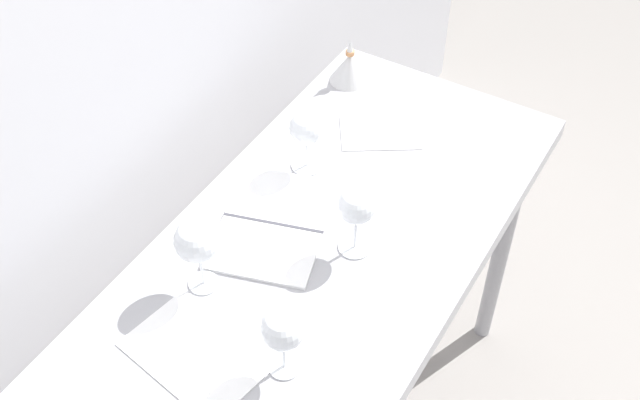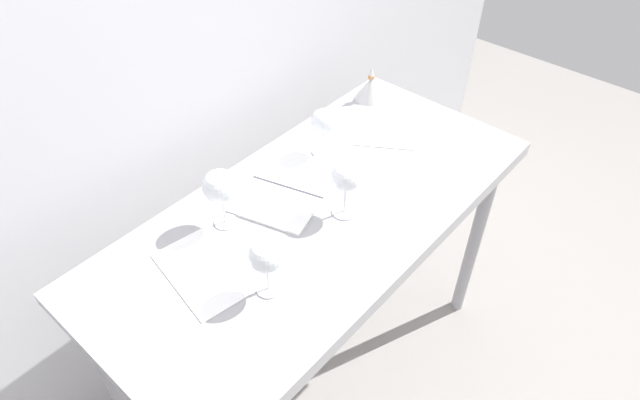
# 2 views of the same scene
# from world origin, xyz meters

# --- Properties ---
(back_wall) EXTENTS (3.80, 0.04, 2.60)m
(back_wall) POSITION_xyz_m (0.00, 0.49, 1.30)
(back_wall) COLOR silver
(back_wall) RESTS_ON ground_plane
(steel_counter) EXTENTS (1.40, 0.65, 0.90)m
(steel_counter) POSITION_xyz_m (0.00, -0.01, 0.79)
(steel_counter) COLOR #9A9A9F
(steel_counter) RESTS_ON ground_plane
(wine_glass_near_left) EXTENTS (0.09, 0.09, 0.17)m
(wine_glass_near_left) POSITION_xyz_m (-0.30, -0.11, 1.02)
(wine_glass_near_left) COLOR white
(wine_glass_near_left) RESTS_ON steel_counter
(wine_glass_far_left) EXTENTS (0.09, 0.09, 0.18)m
(wine_glass_far_left) POSITION_xyz_m (-0.22, 0.15, 1.03)
(wine_glass_far_left) COLOR white
(wine_glass_far_left) RESTS_ON steel_counter
(wine_glass_far_right) EXTENTS (0.08, 0.08, 0.16)m
(wine_glass_far_right) POSITION_xyz_m (0.21, 0.15, 1.01)
(wine_glass_far_right) COLOR white
(wine_glass_far_right) RESTS_ON steel_counter
(wine_glass_near_center) EXTENTS (0.08, 0.08, 0.18)m
(wine_glass_near_center) POSITION_xyz_m (0.04, -0.07, 1.03)
(wine_glass_near_center) COLOR white
(wine_glass_near_center) RESTS_ON steel_counter
(open_notebook) EXTENTS (0.38, 0.32, 0.01)m
(open_notebook) POSITION_xyz_m (0.00, 0.12, 0.90)
(open_notebook) COLOR white
(open_notebook) RESTS_ON steel_counter
(tasting_sheet_upper) EXTENTS (0.24, 0.25, 0.00)m
(tasting_sheet_upper) POSITION_xyz_m (0.42, 0.06, 0.90)
(tasting_sheet_upper) COLOR white
(tasting_sheet_upper) RESTS_ON steel_counter
(tasting_sheet_lower) EXTENTS (0.23, 0.30, 0.00)m
(tasting_sheet_lower) POSITION_xyz_m (-0.37, 0.06, 0.90)
(tasting_sheet_lower) COLOR white
(tasting_sheet_lower) RESTS_ON steel_counter
(decanter_funnel) EXTENTS (0.11, 0.11, 0.13)m
(decanter_funnel) POSITION_xyz_m (0.57, 0.24, 0.94)
(decanter_funnel) COLOR silver
(decanter_funnel) RESTS_ON steel_counter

